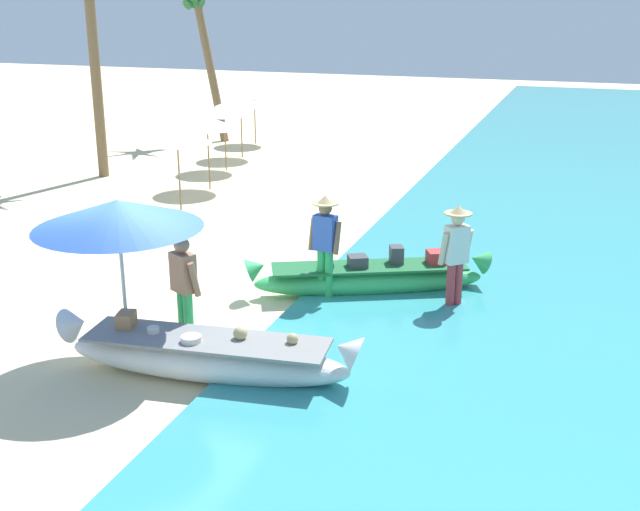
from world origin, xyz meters
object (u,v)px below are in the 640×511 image
Objects in this scene: person_vendor_hatted at (325,241)px; palm_tree_tall_inland at (198,8)px; boat_white_foreground at (207,356)px; person_tourist_customer at (184,288)px; person_vendor_assistant at (456,251)px; boat_green_midground at (370,278)px; patio_umbrella_large at (118,215)px.

person_vendor_hatted is 0.32× the size of palm_tree_tall_inland.
person_tourist_customer is at bearing 134.53° from boat_white_foreground.
person_tourist_customer is 4.35m from person_vendor_assistant.
boat_green_midground is 2.19× the size of person_vendor_hatted.
person_vendor_assistant reaches higher than boat_white_foreground.
person_vendor_assistant is (3.32, 2.81, 0.04)m from person_tourist_customer.
person_vendor_assistant is at bearing 52.73° from boat_white_foreground.
palm_tree_tall_inland reaches higher than person_tourist_customer.
person_tourist_customer reaches higher than boat_green_midground.
person_tourist_customer is 0.74× the size of patio_umbrella_large.
boat_white_foreground is at bearing -127.27° from person_vendor_assistant.
person_tourist_customer is at bearing -116.55° from person_vendor_hatted.
person_vendor_assistant is at bearing 40.25° from person_tourist_customer.
person_vendor_assistant is (1.46, -0.21, 0.71)m from boat_green_midground.
palm_tree_tall_inland reaches higher than patio_umbrella_large.
patio_umbrella_large is at bearing -138.06° from person_tourist_customer.
boat_white_foreground is 18.92m from palm_tree_tall_inland.
person_tourist_customer is 17.90m from palm_tree_tall_inland.
patio_umbrella_large is at bearing -121.44° from person_vendor_hatted.
boat_white_foreground is at bearing -62.54° from palm_tree_tall_inland.
palm_tree_tall_inland is (-8.51, 16.38, 4.11)m from boat_white_foreground.
person_vendor_hatted is 1.04× the size of person_vendor_assistant.
person_vendor_hatted is at bearing -138.94° from boat_green_midground.
person_vendor_assistant reaches higher than boat_green_midground.
patio_umbrella_large is (-1.85, -3.03, 1.06)m from person_vendor_hatted.
person_vendor_assistant is at bearing 40.52° from patio_umbrella_large.
palm_tree_tall_inland reaches higher than boat_white_foreground.
boat_white_foreground is 2.41× the size of person_vendor_assistant.
person_tourist_customer is at bearing -139.75° from person_vendor_assistant.
patio_umbrella_large reaches higher than person_vendor_hatted.
boat_green_midground is 3.60m from person_tourist_customer.
boat_white_foreground is 0.75× the size of palm_tree_tall_inland.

